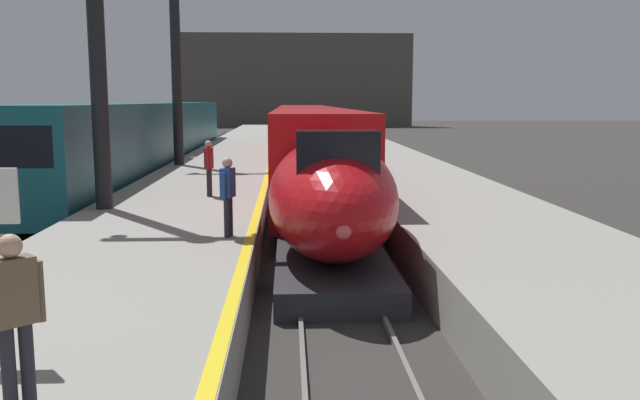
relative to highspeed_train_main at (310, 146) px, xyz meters
The scene contains 15 objects.
platform_left 5.59m from the highspeed_train_main, 138.48° to the right, with size 4.80×110.00×1.05m, color gray.
platform_right 5.59m from the highspeed_train_main, 41.52° to the right, with size 4.80×110.00×1.05m, color gray.
platform_left_safety_stripe 4.09m from the highspeed_train_main, 116.27° to the right, with size 0.20×107.80×0.01m, color yellow.
rail_main_left 2.18m from the highspeed_train_main, 131.90° to the right, with size 0.08×110.00×0.12m, color slate.
rail_main_right 2.18m from the highspeed_train_main, 48.10° to the right, with size 0.08×110.00×0.12m, color slate.
rail_secondary_left 9.08m from the highspeed_train_main, behind, with size 0.08×110.00×0.12m, color slate.
rail_secondary_right 7.63m from the highspeed_train_main, behind, with size 0.08×110.00×0.12m, color slate.
highspeed_train_main is the anchor object (origin of this frame).
regional_train_adjacent 9.99m from the highspeed_train_main, 144.22° to the left, with size 2.85×36.60×3.80m.
station_column_mid 13.85m from the highspeed_train_main, 116.76° to the right, with size 4.00×0.68×8.89m.
station_column_far 7.35m from the highspeed_train_main, behind, with size 4.00×0.68×8.59m.
passenger_near_edge 23.93m from the highspeed_train_main, 98.29° to the right, with size 0.44×0.42×1.69m.
passenger_mid_platform 15.78m from the highspeed_train_main, 98.13° to the right, with size 0.31×0.55×1.69m.
passenger_far_waiting 10.05m from the highspeed_train_main, 109.46° to the right, with size 0.25×0.57×1.69m.
terminus_back_wall 73.84m from the highspeed_train_main, 90.00° to the left, with size 36.00×2.00×14.00m, color #4C4742.
Camera 1 is at (-0.94, -1.33, 3.92)m, focal length 37.47 mm.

